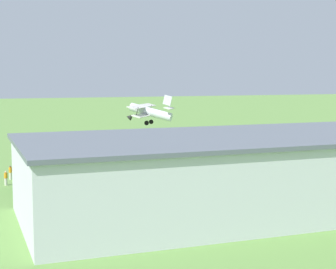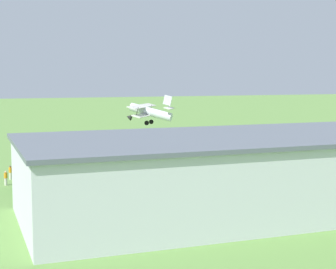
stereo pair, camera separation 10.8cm
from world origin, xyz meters
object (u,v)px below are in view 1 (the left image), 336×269
at_px(person_at_fence_line, 10,173).
at_px(person_beside_truck, 39,173).
at_px(person_crossing_taxiway, 333,163).
at_px(person_watching_takeoff, 263,161).
at_px(person_by_parked_cars, 6,178).
at_px(biplane, 149,112).
at_px(hangar, 250,172).
at_px(car_green, 26,183).

height_order(person_at_fence_line, person_beside_truck, person_at_fence_line).
distance_m(person_crossing_taxiway, person_watching_takeoff, 8.76).
bearing_deg(person_watching_takeoff, person_by_parked_cars, 2.25).
relative_size(biplane, person_by_parked_cars, 5.05).
bearing_deg(person_by_parked_cars, biplane, -147.54).
bearing_deg(person_beside_truck, person_crossing_taxiway, 172.80).
relative_size(person_watching_takeoff, person_by_parked_cars, 1.12).
relative_size(hangar, person_by_parked_cars, 25.56).
height_order(person_crossing_taxiway, person_at_fence_line, person_crossing_taxiway).
bearing_deg(hangar, person_by_parked_cars, -41.72).
bearing_deg(person_by_parked_cars, person_at_fence_line, -100.56).
height_order(car_green, person_watching_takeoff, person_watching_takeoff).
distance_m(car_green, person_beside_truck, 5.93).
height_order(biplane, person_at_fence_line, biplane).
bearing_deg(hangar, person_beside_truck, -50.32).
xyz_separation_m(car_green, person_by_parked_cars, (1.87, -3.74, -0.05)).
distance_m(hangar, person_at_fence_line, 29.24).
bearing_deg(person_at_fence_line, car_green, 99.94).
bearing_deg(person_crossing_taxiway, person_at_fence_line, -8.73).
bearing_deg(person_watching_takeoff, person_at_fence_line, -3.83).
height_order(biplane, person_watching_takeoff, biplane).
relative_size(hangar, person_at_fence_line, 25.20).
bearing_deg(car_green, person_watching_takeoff, -170.57).
xyz_separation_m(car_green, person_crossing_taxiway, (-37.90, -1.08, -0.02)).
relative_size(person_at_fence_line, person_by_parked_cars, 1.01).
bearing_deg(person_at_fence_line, person_beside_truck, 154.74).
relative_size(car_green, person_at_fence_line, 2.78).
distance_m(person_watching_takeoff, person_by_parked_cars, 31.95).
bearing_deg(biplane, person_by_parked_cars, 32.46).
distance_m(hangar, person_watching_takeoff, 22.72).
bearing_deg(car_green, hangar, 142.07).
height_order(biplane, car_green, biplane).
relative_size(person_at_fence_line, person_beside_truck, 1.03).
height_order(car_green, person_by_parked_cars, car_green).
bearing_deg(hangar, biplane, -89.34).
bearing_deg(person_by_parked_cars, person_beside_truck, -153.00).
distance_m(car_green, person_crossing_taxiway, 37.91).
xyz_separation_m(biplane, person_beside_truck, (16.24, 10.80, -5.99)).
bearing_deg(car_green, person_by_parked_cars, -63.44).
distance_m(person_at_fence_line, person_by_parked_cars, 3.41).
relative_size(biplane, person_crossing_taxiway, 4.87).
xyz_separation_m(person_crossing_taxiway, person_watching_takeoff, (7.84, -3.91, 0.07)).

